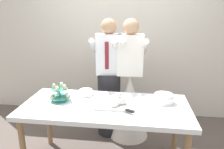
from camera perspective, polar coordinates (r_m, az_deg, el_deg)
name	(u,v)px	position (r m, az deg, el deg)	size (l,w,h in m)	color
rear_wall	(119,30)	(3.58, 1.91, 11.85)	(5.20, 0.10, 2.90)	beige
dessert_table	(105,111)	(2.37, -1.77, -9.71)	(1.80, 0.80, 0.78)	silver
cupcake_stand	(60,94)	(2.47, -13.77, -4.97)	(0.23, 0.23, 0.21)	teal
main_cake_tray	(115,102)	(2.30, 0.91, -7.28)	(0.42, 0.37, 0.12)	silver
plate_stack	(164,98)	(2.44, 13.64, -6.21)	(0.22, 0.21, 0.10)	white
round_cake	(86,93)	(2.56, -6.99, -5.00)	(0.24, 0.24, 0.08)	white
person_groom	(109,85)	(3.00, -0.82, -2.88)	(0.51, 0.53, 1.66)	#232328
person_bride	(129,98)	(3.02, 4.60, -6.16)	(0.56, 0.56, 1.66)	white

